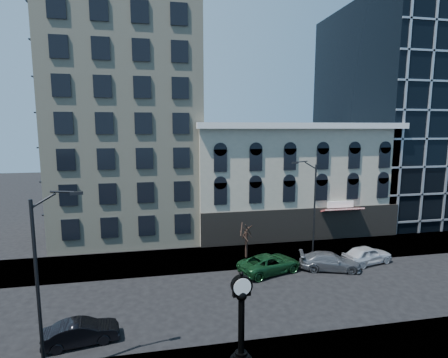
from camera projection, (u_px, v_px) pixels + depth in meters
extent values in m
plane|color=black|center=(207.00, 302.00, 24.19)|extent=(160.00, 160.00, 0.00)
cube|color=gray|center=(194.00, 259.00, 31.95)|extent=(160.00, 6.00, 0.12)
cube|color=#BDB698|center=(127.00, 64.00, 38.76)|extent=(15.00, 15.00, 38.00)
cube|color=#B7AF97|center=(288.00, 179.00, 41.15)|extent=(22.00, 10.00, 12.00)
cube|color=white|center=(308.00, 126.00, 35.21)|extent=(22.60, 0.80, 0.60)
cube|color=black|center=(304.00, 225.00, 36.86)|extent=(22.00, 0.30, 3.60)
cube|color=maroon|center=(342.00, 210.00, 36.85)|extent=(4.50, 1.18, 0.55)
cube|color=black|center=(411.00, 113.00, 48.67)|extent=(20.00, 20.00, 28.00)
cylinder|color=black|center=(241.00, 357.00, 17.60)|extent=(0.81, 0.81, 0.20)
cylinder|color=black|center=(241.00, 353.00, 17.58)|extent=(0.61, 0.61, 0.16)
cylinder|color=black|center=(241.00, 325.00, 17.35)|extent=(0.32, 0.32, 2.93)
sphere|color=black|center=(242.00, 295.00, 17.13)|extent=(0.57, 0.57, 0.57)
cube|color=black|center=(242.00, 293.00, 17.11)|extent=(0.92, 0.28, 0.25)
cylinder|color=black|center=(242.00, 286.00, 17.06)|extent=(1.07, 0.39, 1.05)
cylinder|color=white|center=(242.00, 287.00, 16.89)|extent=(0.89, 0.08, 0.89)
cylinder|color=white|center=(241.00, 284.00, 17.22)|extent=(0.89, 0.08, 0.89)
sphere|color=black|center=(242.00, 274.00, 16.97)|extent=(0.20, 0.20, 0.20)
cylinder|color=black|center=(38.00, 292.00, 16.06)|extent=(0.16, 0.16, 8.70)
cube|color=black|center=(77.00, 193.00, 16.06)|extent=(0.58, 0.30, 0.14)
cylinder|color=black|center=(314.00, 211.00, 31.86)|extent=(0.16, 0.16, 8.60)
cylinder|color=black|center=(313.00, 254.00, 32.45)|extent=(0.36, 0.36, 0.40)
cube|color=black|center=(295.00, 163.00, 31.15)|extent=(0.58, 0.30, 0.14)
cylinder|color=black|center=(246.00, 245.00, 32.16)|extent=(0.23, 0.23, 2.35)
imported|color=black|center=(81.00, 332.00, 19.46)|extent=(4.21, 2.05, 1.33)
imported|color=#143F1E|center=(270.00, 264.00, 29.10)|extent=(5.97, 4.08, 1.52)
imported|color=#595B60|center=(330.00, 261.00, 29.64)|extent=(5.45, 3.48, 1.47)
imported|color=silver|center=(367.00, 255.00, 31.00)|extent=(5.01, 2.89, 1.60)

